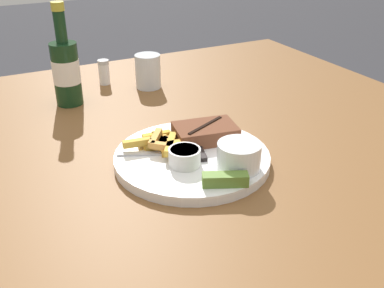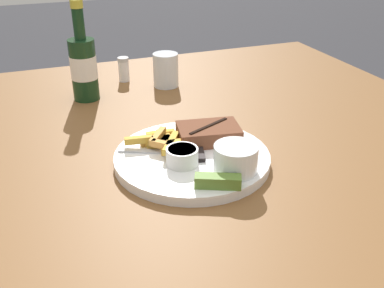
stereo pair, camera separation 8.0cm
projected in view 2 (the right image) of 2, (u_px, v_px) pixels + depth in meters
The scene contains 12 objects.
dining_table at pixel (192, 192), 0.85m from camera, with size 1.30×1.33×0.72m.
dinner_plate at pixel (192, 158), 0.82m from camera, with size 0.28×0.28×0.02m.
steak_portion at pixel (209, 133), 0.85m from camera, with size 0.13×0.09×0.03m.
fries_pile at pixel (164, 141), 0.83m from camera, with size 0.13×0.11×0.02m.
coleslaw_cup at pixel (236, 157), 0.75m from camera, with size 0.07×0.07×0.05m.
dipping_sauce_cup at pixel (182, 156), 0.77m from camera, with size 0.06×0.06×0.03m.
pickle_spear at pixel (216, 182), 0.71m from camera, with size 0.08×0.05×0.02m.
fork_utensil at pixel (152, 151), 0.82m from camera, with size 0.13×0.07×0.00m.
knife_utensil at pixel (197, 144), 0.84m from camera, with size 0.06×0.16×0.01m.
beer_bottle at pixel (83, 66), 1.06m from camera, with size 0.06×0.06×0.24m.
drinking_glass at pixel (166, 70), 1.16m from camera, with size 0.06×0.06×0.09m.
salt_shaker at pixel (124, 69), 1.20m from camera, with size 0.03×0.03×0.07m.
Camera 2 is at (-0.25, -0.67, 1.13)m, focal length 42.00 mm.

